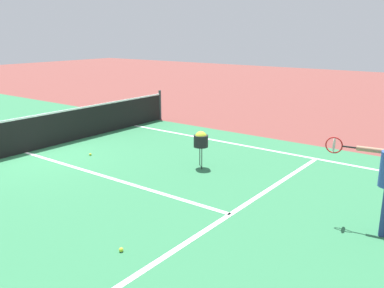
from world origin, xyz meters
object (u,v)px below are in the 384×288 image
net (24,135)px  ball_hopper (201,140)px  tennis_ball_near_net (90,154)px  tennis_ball_mid_court (121,250)px

net → ball_hopper: net is taller
net → tennis_ball_near_net: 1.87m
tennis_ball_mid_court → ball_hopper: bearing=19.3°
net → tennis_ball_near_net: (0.86, -1.59, -0.46)m
tennis_ball_near_net → tennis_ball_mid_court: bearing=-124.7°
tennis_ball_near_net → net: bearing=118.4°
tennis_ball_mid_court → tennis_ball_near_net: 5.11m
net → ball_hopper: (1.83, -4.44, 0.18)m
tennis_ball_mid_court → net: bearing=70.6°
ball_hopper → tennis_ball_near_net: ball_hopper is taller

